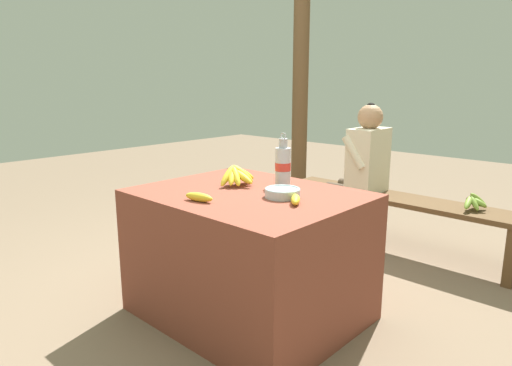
# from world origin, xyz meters

# --- Properties ---
(ground_plane) EXTENTS (12.00, 12.00, 0.00)m
(ground_plane) POSITION_xyz_m (0.00, 0.00, 0.00)
(ground_plane) COLOR #75604C
(market_counter) EXTENTS (1.10, 0.88, 0.68)m
(market_counter) POSITION_xyz_m (0.00, 0.00, 0.34)
(market_counter) COLOR brown
(market_counter) RESTS_ON ground_plane
(banana_bunch_ripe) EXTENTS (0.18, 0.28, 0.12)m
(banana_bunch_ripe) POSITION_xyz_m (-0.15, 0.07, 0.74)
(banana_bunch_ripe) COLOR #4C381E
(banana_bunch_ripe) RESTS_ON market_counter
(serving_bowl) EXTENTS (0.17, 0.17, 0.05)m
(serving_bowl) POSITION_xyz_m (0.19, 0.04, 0.71)
(serving_bowl) COLOR silver
(serving_bowl) RESTS_ON market_counter
(water_bottle) EXTENTS (0.09, 0.09, 0.29)m
(water_bottle) POSITION_xyz_m (0.02, 0.25, 0.79)
(water_bottle) COLOR silver
(water_bottle) RESTS_ON market_counter
(loose_banana_front) EXTENTS (0.16, 0.07, 0.04)m
(loose_banana_front) POSITION_xyz_m (-0.05, -0.29, 0.70)
(loose_banana_front) COLOR yellow
(loose_banana_front) RESTS_ON market_counter
(loose_banana_side) EXTENTS (0.11, 0.13, 0.04)m
(loose_banana_side) POSITION_xyz_m (0.32, -0.02, 0.70)
(loose_banana_side) COLOR yellow
(loose_banana_side) RESTS_ON market_counter
(wooden_bench) EXTENTS (1.79, 0.32, 0.41)m
(wooden_bench) POSITION_xyz_m (0.14, 1.44, 0.35)
(wooden_bench) COLOR brown
(wooden_bench) RESTS_ON ground_plane
(seated_vendor) EXTENTS (0.41, 0.39, 1.08)m
(seated_vendor) POSITION_xyz_m (-0.15, 1.41, 0.62)
(seated_vendor) COLOR #473828
(seated_vendor) RESTS_ON ground_plane
(banana_bunch_green) EXTENTS (0.14, 0.25, 0.13)m
(banana_bunch_green) POSITION_xyz_m (0.66, 1.44, 0.47)
(banana_bunch_green) COLOR #4C381E
(banana_bunch_green) RESTS_ON wooden_bench
(support_post_near) EXTENTS (0.14, 0.14, 2.44)m
(support_post_near) POSITION_xyz_m (-0.97, 1.68, 1.22)
(support_post_near) COLOR brown
(support_post_near) RESTS_ON ground_plane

